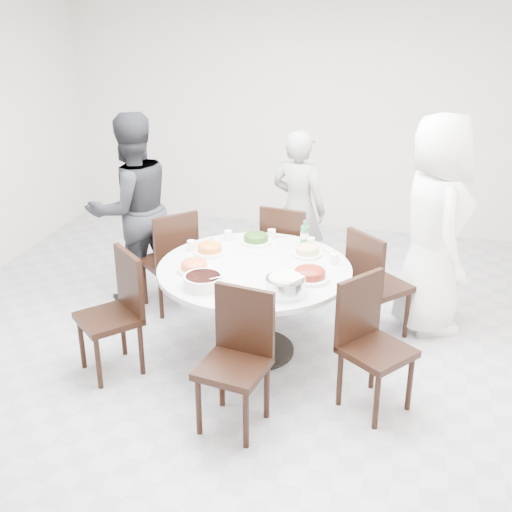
% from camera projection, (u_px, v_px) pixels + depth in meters
% --- Properties ---
extents(floor, '(6.00, 6.00, 0.01)m').
position_uv_depth(floor, '(254.00, 346.00, 5.29)').
color(floor, '#ABAAAF').
rests_on(floor, ground).
extents(wall_back, '(6.00, 0.01, 2.80)m').
position_uv_depth(wall_back, '(315.00, 112.00, 7.43)').
color(wall_back, silver).
rests_on(wall_back, ground).
extents(wall_front, '(6.00, 0.01, 2.80)m').
position_uv_depth(wall_front, '(33.00, 440.00, 2.06)').
color(wall_front, silver).
rests_on(wall_front, ground).
extents(dining_table, '(1.50, 1.50, 0.75)m').
position_uv_depth(dining_table, '(255.00, 310.00, 5.08)').
color(dining_table, silver).
rests_on(dining_table, floor).
extents(chair_ne, '(0.59, 0.59, 0.95)m').
position_uv_depth(chair_ne, '(380.00, 284.00, 5.30)').
color(chair_ne, black).
rests_on(chair_ne, floor).
extents(chair_n, '(0.48, 0.48, 0.95)m').
position_uv_depth(chair_n, '(289.00, 252.00, 5.93)').
color(chair_n, black).
rests_on(chair_n, floor).
extents(chair_nw, '(0.59, 0.59, 0.95)m').
position_uv_depth(chair_nw, '(168.00, 259.00, 5.78)').
color(chair_nw, black).
rests_on(chair_nw, floor).
extents(chair_sw, '(0.59, 0.59, 0.95)m').
position_uv_depth(chair_sw, '(108.00, 316.00, 4.78)').
color(chair_sw, black).
rests_on(chair_sw, floor).
extents(chair_s, '(0.49, 0.49, 0.95)m').
position_uv_depth(chair_s, '(233.00, 365.00, 4.16)').
color(chair_s, black).
rests_on(chair_s, floor).
extents(chair_se, '(0.59, 0.59, 0.95)m').
position_uv_depth(chair_se, '(377.00, 348.00, 4.35)').
color(chair_se, black).
rests_on(chair_se, floor).
extents(diner_right, '(0.82, 1.03, 1.85)m').
position_uv_depth(diner_right, '(435.00, 225.00, 5.28)').
color(diner_right, white).
rests_on(diner_right, floor).
extents(diner_middle, '(0.65, 0.53, 1.53)m').
position_uv_depth(diner_middle, '(298.00, 209.00, 6.17)').
color(diner_middle, black).
rests_on(diner_middle, floor).
extents(diner_left, '(1.06, 1.08, 1.75)m').
position_uv_depth(diner_left, '(132.00, 209.00, 5.83)').
color(diner_left, black).
rests_on(diner_left, floor).
extents(dish_greens, '(0.26, 0.26, 0.07)m').
position_uv_depth(dish_greens, '(256.00, 239.00, 5.38)').
color(dish_greens, white).
rests_on(dish_greens, dining_table).
extents(dish_pale, '(0.24, 0.24, 0.07)m').
position_uv_depth(dish_pale, '(307.00, 252.00, 5.13)').
color(dish_pale, white).
rests_on(dish_pale, dining_table).
extents(dish_orange, '(0.25, 0.25, 0.07)m').
position_uv_depth(dish_orange, '(210.00, 250.00, 5.17)').
color(dish_orange, white).
rests_on(dish_orange, dining_table).
extents(dish_redbrown, '(0.30, 0.30, 0.07)m').
position_uv_depth(dish_redbrown, '(310.00, 275.00, 4.71)').
color(dish_redbrown, white).
rests_on(dish_redbrown, dining_table).
extents(dish_tofu, '(0.26, 0.26, 0.07)m').
position_uv_depth(dish_tofu, '(194.00, 267.00, 4.85)').
color(dish_tofu, white).
rests_on(dish_tofu, dining_table).
extents(rice_bowl, '(0.29, 0.29, 0.12)m').
position_uv_depth(rice_bowl, '(285.00, 286.00, 4.48)').
color(rice_bowl, silver).
rests_on(rice_bowl, dining_table).
extents(soup_bowl, '(0.29, 0.29, 0.09)m').
position_uv_depth(soup_bowl, '(203.00, 281.00, 4.59)').
color(soup_bowl, white).
rests_on(soup_bowl, dining_table).
extents(beverage_bottle, '(0.07, 0.07, 0.23)m').
position_uv_depth(beverage_bottle, '(305.00, 234.00, 5.28)').
color(beverage_bottle, '#2D7142').
rests_on(beverage_bottle, dining_table).
extents(tea_cups, '(0.07, 0.07, 0.08)m').
position_uv_depth(tea_cups, '(275.00, 234.00, 5.48)').
color(tea_cups, white).
rests_on(tea_cups, dining_table).
extents(chopsticks, '(0.24, 0.04, 0.01)m').
position_uv_depth(chopsticks, '(274.00, 238.00, 5.49)').
color(chopsticks, tan).
rests_on(chopsticks, dining_table).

